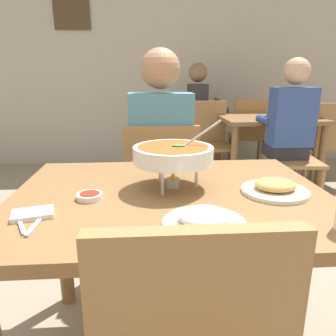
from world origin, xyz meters
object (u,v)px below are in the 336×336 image
(rice_plate, at_px, (204,220))
(chair_bg_middle, at_px, (209,131))
(dining_table_far, at_px, (267,129))
(chair_bg_right, at_px, (249,132))
(curry_bowl, at_px, (173,155))
(sauce_dish, at_px, (90,196))
(chair_diner_main, at_px, (161,187))
(chair_bg_left, at_px, (290,151))
(chair_bg_window, at_px, (326,139))
(patron_bg_middle, at_px, (200,112))
(patron_bg_left, at_px, (289,125))
(dining_table_main, at_px, (171,221))
(appetizer_plate, at_px, (275,188))
(chair_bg_corner, at_px, (209,138))
(diner_main, at_px, (161,148))

(rice_plate, relative_size, chair_bg_middle, 0.27)
(dining_table_far, distance_m, chair_bg_right, 0.48)
(curry_bowl, distance_m, sauce_dish, 0.34)
(chair_diner_main, distance_m, sauce_dish, 0.87)
(chair_bg_left, relative_size, chair_bg_window, 1.00)
(patron_bg_middle, bearing_deg, curry_bowl, -101.79)
(chair_diner_main, distance_m, rice_plate, 1.05)
(chair_bg_left, distance_m, patron_bg_middle, 1.31)
(patron_bg_left, bearing_deg, patron_bg_middle, 117.64)
(dining_table_main, xyz_separation_m, dining_table_far, (1.21, 2.20, -0.02))
(appetizer_plate, relative_size, chair_bg_right, 0.27)
(chair_diner_main, height_order, chair_bg_right, same)
(rice_plate, distance_m, chair_bg_corner, 2.65)
(rice_plate, relative_size, chair_bg_corner, 0.27)
(chair_bg_left, bearing_deg, rice_plate, -120.78)
(patron_bg_middle, bearing_deg, diner_main, -106.13)
(rice_plate, relative_size, chair_bg_left, 0.27)
(dining_table_main, bearing_deg, chair_bg_corner, 75.32)
(dining_table_far, xyz_separation_m, chair_bg_window, (0.63, -0.06, -0.11))
(patron_bg_left, bearing_deg, curry_bowl, -126.55)
(diner_main, bearing_deg, dining_table_main, -90.00)
(dining_table_far, distance_m, chair_bg_window, 0.64)
(chair_diner_main, xyz_separation_m, chair_bg_middle, (0.69, 2.05, 0.00))
(dining_table_main, xyz_separation_m, patron_bg_left, (1.17, 1.62, 0.11))
(appetizer_plate, xyz_separation_m, sauce_dish, (-0.66, -0.01, -0.01))
(curry_bowl, xyz_separation_m, chair_bg_right, (1.16, 2.61, -0.37))
(chair_bg_left, height_order, patron_bg_left, patron_bg_left)
(dining_table_far, xyz_separation_m, chair_bg_corner, (-0.61, 0.10, -0.11))
(chair_diner_main, bearing_deg, chair_bg_middle, 71.29)
(chair_bg_right, xyz_separation_m, chair_bg_window, (0.67, -0.53, 0.00))
(dining_table_far, bearing_deg, dining_table_main, -118.81)
(chair_diner_main, xyz_separation_m, dining_table_far, (1.21, 1.46, 0.11))
(diner_main, distance_m, chair_bg_window, 2.31)
(chair_diner_main, height_order, curry_bowl, curry_bowl)
(dining_table_far, distance_m, chair_bg_corner, 0.62)
(dining_table_main, distance_m, patron_bg_left, 2.01)
(appetizer_plate, bearing_deg, patron_bg_left, 64.32)
(appetizer_plate, xyz_separation_m, chair_bg_left, (0.84, 1.68, -0.26))
(dining_table_far, bearing_deg, chair_bg_middle, 131.36)
(dining_table_far, relative_size, patron_bg_left, 0.76)
(diner_main, relative_size, chair_bg_left, 1.46)
(chair_bg_left, bearing_deg, diner_main, -144.32)
(chair_bg_corner, bearing_deg, rice_plate, -101.60)
(chair_bg_right, distance_m, patron_bg_left, 1.07)
(appetizer_plate, bearing_deg, chair_bg_window, 56.13)
(sauce_dish, height_order, patron_bg_left, patron_bg_left)
(diner_main, height_order, chair_bg_window, diner_main)
(rice_plate, distance_m, sauce_dish, 0.43)
(rice_plate, bearing_deg, chair_bg_middle, 78.54)
(chair_bg_left, bearing_deg, chair_bg_window, 38.89)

